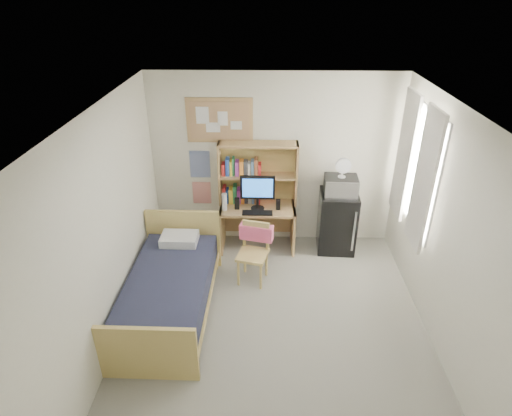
{
  "coord_description": "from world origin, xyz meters",
  "views": [
    {
      "loc": [
        -0.13,
        -3.78,
        3.67
      ],
      "look_at": [
        -0.25,
        1.2,
        1.0
      ],
      "focal_mm": 30.0,
      "sensor_mm": 36.0,
      "label": 1
    }
  ],
  "objects_px": {
    "microwave": "(341,186)",
    "mini_fridge": "(337,221)",
    "speaker_right": "(278,204)",
    "desk": "(258,227)",
    "bed": "(170,295)",
    "desk_fan": "(343,168)",
    "desk_chair": "(253,255)",
    "monitor": "(258,193)",
    "bulletin_board": "(220,120)",
    "speaker_left": "(237,204)"
  },
  "relations": [
    {
      "from": "microwave",
      "to": "mini_fridge",
      "type": "bearing_deg",
      "value": 90.0
    },
    {
      "from": "mini_fridge",
      "to": "microwave",
      "type": "distance_m",
      "value": 0.6
    },
    {
      "from": "bed",
      "to": "monitor",
      "type": "bearing_deg",
      "value": 54.94
    },
    {
      "from": "mini_fridge",
      "to": "microwave",
      "type": "bearing_deg",
      "value": -90.0
    },
    {
      "from": "mini_fridge",
      "to": "microwave",
      "type": "relative_size",
      "value": 2.0
    },
    {
      "from": "bulletin_board",
      "to": "monitor",
      "type": "bearing_deg",
      "value": -32.31
    },
    {
      "from": "desk_chair",
      "to": "bed",
      "type": "height_order",
      "value": "desk_chair"
    },
    {
      "from": "bulletin_board",
      "to": "monitor",
      "type": "relative_size",
      "value": 1.77
    },
    {
      "from": "monitor",
      "to": "bed",
      "type": "bearing_deg",
      "value": -125.8
    },
    {
      "from": "bulletin_board",
      "to": "speaker_right",
      "type": "relative_size",
      "value": 6.1
    },
    {
      "from": "desk",
      "to": "speaker_right",
      "type": "bearing_deg",
      "value": -11.31
    },
    {
      "from": "desk_chair",
      "to": "speaker_right",
      "type": "distance_m",
      "value": 0.92
    },
    {
      "from": "bulletin_board",
      "to": "desk_fan",
      "type": "height_order",
      "value": "bulletin_board"
    },
    {
      "from": "desk_chair",
      "to": "mini_fridge",
      "type": "xyz_separation_m",
      "value": [
        1.24,
        0.85,
        0.04
      ]
    },
    {
      "from": "desk",
      "to": "mini_fridge",
      "type": "distance_m",
      "value": 1.2
    },
    {
      "from": "bed",
      "to": "desk_fan",
      "type": "distance_m",
      "value": 2.89
    },
    {
      "from": "monitor",
      "to": "mini_fridge",
      "type": "bearing_deg",
      "value": 3.3
    },
    {
      "from": "desk",
      "to": "desk_chair",
      "type": "relative_size",
      "value": 1.33
    },
    {
      "from": "bulletin_board",
      "to": "mini_fridge",
      "type": "height_order",
      "value": "bulletin_board"
    },
    {
      "from": "desk_chair",
      "to": "monitor",
      "type": "bearing_deg",
      "value": 100.11
    },
    {
      "from": "bulletin_board",
      "to": "desk",
      "type": "xyz_separation_m",
      "value": [
        0.54,
        -0.28,
        -1.57
      ]
    },
    {
      "from": "desk",
      "to": "mini_fridge",
      "type": "bearing_deg",
      "value": 0.41
    },
    {
      "from": "desk",
      "to": "monitor",
      "type": "distance_m",
      "value": 0.62
    },
    {
      "from": "microwave",
      "to": "speaker_right",
      "type": "bearing_deg",
      "value": -174.0
    },
    {
      "from": "desk",
      "to": "speaker_left",
      "type": "relative_size",
      "value": 6.61
    },
    {
      "from": "desk",
      "to": "desk_chair",
      "type": "height_order",
      "value": "desk_chair"
    },
    {
      "from": "microwave",
      "to": "desk_fan",
      "type": "bearing_deg",
      "value": 0.0
    },
    {
      "from": "mini_fridge",
      "to": "monitor",
      "type": "bearing_deg",
      "value": -173.83
    },
    {
      "from": "monitor",
      "to": "desk_fan",
      "type": "height_order",
      "value": "desk_fan"
    },
    {
      "from": "desk",
      "to": "bed",
      "type": "distance_m",
      "value": 1.83
    },
    {
      "from": "desk_chair",
      "to": "mini_fridge",
      "type": "bearing_deg",
      "value": 48.1
    },
    {
      "from": "speaker_right",
      "to": "desk",
      "type": "bearing_deg",
      "value": 168.69
    },
    {
      "from": "bed",
      "to": "desk",
      "type": "bearing_deg",
      "value": 56.04
    },
    {
      "from": "mini_fridge",
      "to": "bed",
      "type": "distance_m",
      "value": 2.7
    },
    {
      "from": "bulletin_board",
      "to": "speaker_right",
      "type": "xyz_separation_m",
      "value": [
        0.84,
        -0.34,
        -1.15
      ]
    },
    {
      "from": "bulletin_board",
      "to": "desk_chair",
      "type": "distance_m",
      "value": 1.94
    },
    {
      "from": "monitor",
      "to": "speaker_left",
      "type": "xyz_separation_m",
      "value": [
        -0.3,
        0.0,
        -0.18
      ]
    },
    {
      "from": "mini_fridge",
      "to": "speaker_left",
      "type": "relative_size",
      "value": 5.51
    },
    {
      "from": "desk",
      "to": "bed",
      "type": "height_order",
      "value": "desk"
    },
    {
      "from": "desk",
      "to": "desk_fan",
      "type": "bearing_deg",
      "value": -0.55
    },
    {
      "from": "mini_fridge",
      "to": "desk_fan",
      "type": "xyz_separation_m",
      "value": [
        -0.0,
        -0.02,
        0.87
      ]
    },
    {
      "from": "desk",
      "to": "mini_fridge",
      "type": "xyz_separation_m",
      "value": [
        1.19,
        0.01,
        0.12
      ]
    },
    {
      "from": "speaker_right",
      "to": "bulletin_board",
      "type": "bearing_deg",
      "value": 157.88
    },
    {
      "from": "bulletin_board",
      "to": "desk",
      "type": "height_order",
      "value": "bulletin_board"
    },
    {
      "from": "bulletin_board",
      "to": "speaker_right",
      "type": "distance_m",
      "value": 1.46
    },
    {
      "from": "monitor",
      "to": "desk_fan",
      "type": "bearing_deg",
      "value": 2.34
    },
    {
      "from": "speaker_left",
      "to": "desk",
      "type": "bearing_deg",
      "value": 11.31
    },
    {
      "from": "desk_chair",
      "to": "microwave",
      "type": "relative_size",
      "value": 1.81
    },
    {
      "from": "speaker_left",
      "to": "monitor",
      "type": "bearing_deg",
      "value": -0.0
    },
    {
      "from": "mini_fridge",
      "to": "speaker_right",
      "type": "relative_size",
      "value": 6.03
    }
  ]
}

